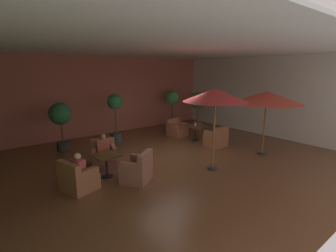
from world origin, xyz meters
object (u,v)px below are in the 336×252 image
at_px(armchair_front_left_east, 216,139).
at_px(armchair_front_right_south, 138,170).
at_px(cafe_table_front_right, 106,160).
at_px(patron_blue_shirt, 78,166).
at_px(potted_tree_left_corner, 61,118).
at_px(armchair_front_right_east, 78,179).
at_px(potted_tree_mid_left, 198,103).
at_px(patio_umbrella_center_beige, 267,98).
at_px(potted_tree_right_corner, 172,103).
at_px(armchair_front_right_north, 104,156).
at_px(armchair_front_left_north, 177,129).
at_px(potted_tree_mid_right, 115,111).
at_px(cafe_table_front_left, 196,128).
at_px(patio_umbrella_tall_red, 215,96).
at_px(patron_by_window, 103,145).
at_px(iced_drink_cup, 195,124).

bearing_deg(armchair_front_left_east, armchair_front_right_south, -168.84).
relative_size(cafe_table_front_right, patron_blue_shirt, 1.26).
bearing_deg(potted_tree_left_corner, armchair_front_right_east, -100.26).
xyz_separation_m(cafe_table_front_right, potted_tree_mid_left, (6.45, 2.73, 0.88)).
distance_m(patio_umbrella_center_beige, potted_tree_right_corner, 5.53).
bearing_deg(armchair_front_right_north, patio_umbrella_center_beige, -26.85).
bearing_deg(armchair_front_left_north, cafe_table_front_right, -153.21).
relative_size(armchair_front_right_south, potted_tree_mid_right, 0.50).
distance_m(cafe_table_front_right, armchair_front_right_east, 1.02).
bearing_deg(potted_tree_mid_right, potted_tree_right_corner, 10.60).
xyz_separation_m(cafe_table_front_left, potted_tree_mid_left, (1.64, 1.53, 0.85)).
xyz_separation_m(armchair_front_left_north, patron_blue_shirt, (-5.59, -2.65, 0.35)).
relative_size(armchair_front_right_south, patio_umbrella_tall_red, 0.42).
bearing_deg(patio_umbrella_center_beige, potted_tree_left_corner, 138.93).
xyz_separation_m(armchair_front_right_east, potted_tree_mid_left, (7.39, 3.03, 1.11)).
bearing_deg(armchair_front_left_north, cafe_table_front_left, -83.93).
height_order(armchair_front_right_east, patron_by_window, patron_by_window).
bearing_deg(iced_drink_cup, armchair_front_right_south, -154.33).
bearing_deg(patio_umbrella_tall_red, iced_drink_cup, 55.13).
xyz_separation_m(cafe_table_front_right, armchair_front_right_east, (-0.95, -0.30, -0.22)).
relative_size(armchair_front_right_north, patio_umbrella_tall_red, 0.39).
bearing_deg(armchair_front_right_north, armchair_front_right_south, -82.18).
distance_m(cafe_table_front_right, patio_umbrella_tall_red, 3.74).
height_order(cafe_table_front_left, potted_tree_mid_left, potted_tree_mid_left).
bearing_deg(armchair_front_right_east, iced_drink_cup, 14.90).
relative_size(cafe_table_front_left, potted_tree_mid_right, 0.39).
height_order(cafe_table_front_left, cafe_table_front_right, same).
height_order(armchair_front_right_north, armchair_front_right_south, armchair_front_right_south).
relative_size(patron_by_window, iced_drink_cup, 5.91).
bearing_deg(armchair_front_right_north, patron_blue_shirt, -135.24).
bearing_deg(potted_tree_mid_left, armchair_front_right_south, -148.96).
distance_m(armchair_front_left_east, potted_tree_left_corner, 6.22).
bearing_deg(armchair_front_right_north, armchair_front_right_east, -135.90).
relative_size(armchair_front_right_east, armchair_front_right_south, 0.93).
distance_m(armchair_front_right_north, potted_tree_right_corner, 6.07).
bearing_deg(armchair_front_left_east, patron_by_window, 169.35).
xyz_separation_m(cafe_table_front_right, iced_drink_cup, (4.82, 1.23, 0.20)).
height_order(armchair_front_left_east, potted_tree_mid_right, potted_tree_mid_right).
height_order(armchair_front_right_east, patio_umbrella_center_beige, patio_umbrella_center_beige).
height_order(potted_tree_mid_left, patron_blue_shirt, potted_tree_mid_left).
distance_m(potted_tree_right_corner, patron_blue_shirt, 7.69).
bearing_deg(patron_blue_shirt, armchair_front_right_south, -19.44).
bearing_deg(potted_tree_mid_left, armchair_front_right_east, -157.73).
relative_size(armchair_front_left_north, potted_tree_mid_left, 0.43).
bearing_deg(iced_drink_cup, potted_tree_left_corner, 157.35).
height_order(cafe_table_front_left, armchair_front_right_south, armchair_front_right_south).
height_order(cafe_table_front_left, patio_umbrella_center_beige, patio_umbrella_center_beige).
bearing_deg(armchair_front_right_north, armchair_front_left_north, 18.15).
relative_size(patio_umbrella_tall_red, patio_umbrella_center_beige, 1.03).
bearing_deg(armchair_front_right_south, potted_tree_right_corner, 42.73).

